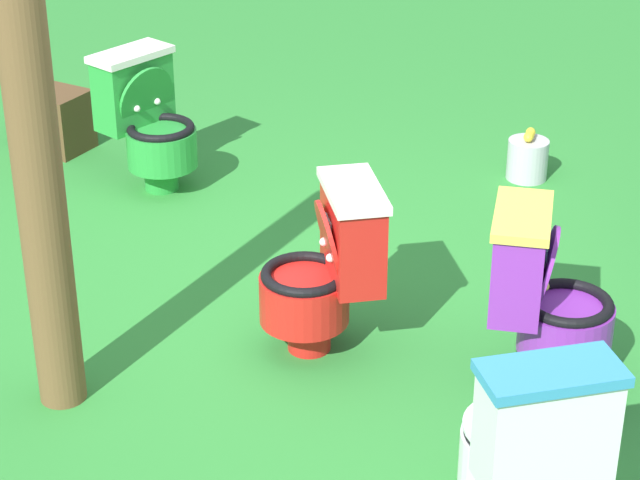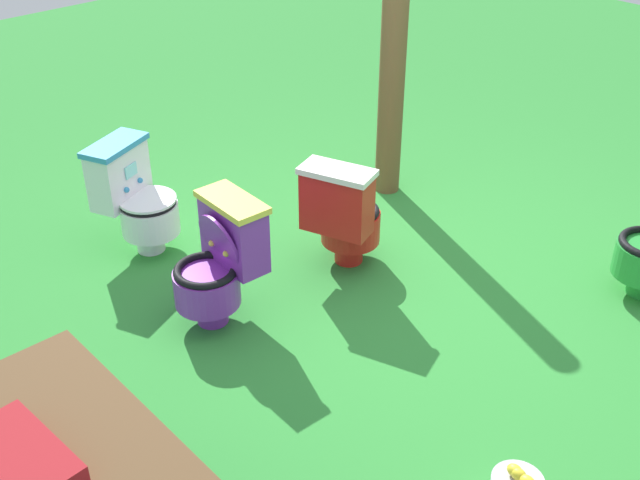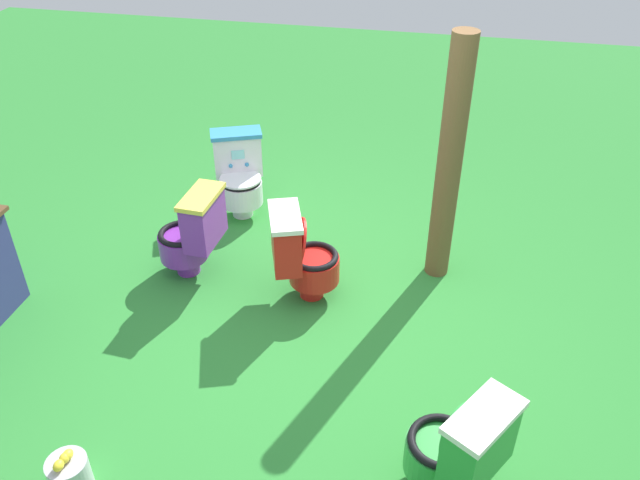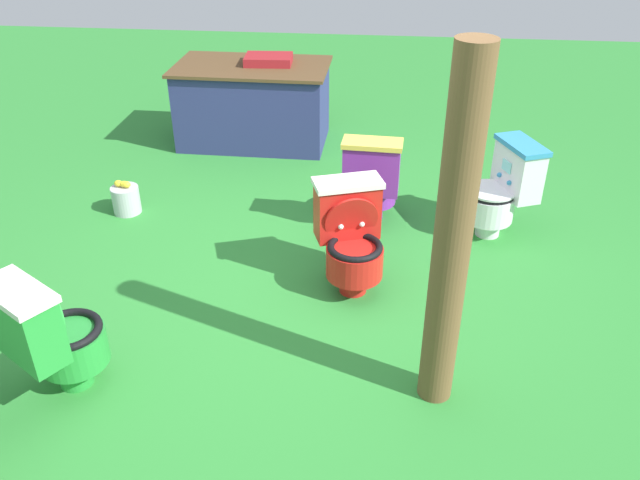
% 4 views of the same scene
% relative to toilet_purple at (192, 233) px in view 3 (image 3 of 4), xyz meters
% --- Properties ---
extents(ground, '(14.00, 14.00, 0.00)m').
position_rel_toilet_purple_xyz_m(ground, '(-0.38, -0.96, -0.37)').
color(ground, '#2D8433').
extents(toilet_purple, '(0.45, 0.51, 0.73)m').
position_rel_toilet_purple_xyz_m(toilet_purple, '(0.00, 0.00, 0.00)').
color(toilet_purple, purple).
rests_on(toilet_purple, ground).
extents(toilet_green, '(0.60, 0.63, 0.73)m').
position_rel_toilet_purple_xyz_m(toilet_green, '(-1.57, -2.02, 0.00)').
color(toilet_green, green).
rests_on(toilet_green, ground).
extents(toilet_white, '(0.61, 0.56, 0.73)m').
position_rel_toilet_purple_xyz_m(toilet_white, '(0.96, -0.06, -0.00)').
color(toilet_white, white).
rests_on(toilet_white, ground).
extents(toilet_red, '(0.54, 0.60, 0.73)m').
position_rel_toilet_purple_xyz_m(toilet_red, '(-0.10, -0.87, 0.00)').
color(toilet_red, red).
rests_on(toilet_red, ground).
extents(wooden_post, '(0.18, 0.18, 1.88)m').
position_rel_toilet_purple_xyz_m(wooden_post, '(0.42, -1.83, 0.57)').
color(wooden_post, brown).
rests_on(wooden_post, ground).
extents(lemon_bucket, '(0.22, 0.22, 0.28)m').
position_rel_toilet_purple_xyz_m(lemon_bucket, '(-1.96, -0.04, -0.26)').
color(lemon_bucket, '#B7B7BF').
rests_on(lemon_bucket, ground).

